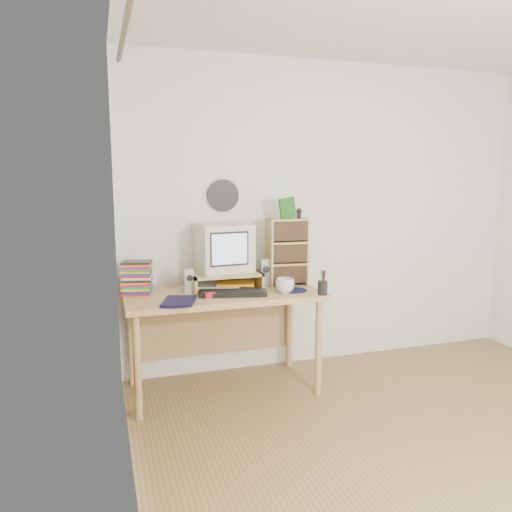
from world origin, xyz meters
TOP-DOWN VIEW (x-y plane):
  - floor at (0.00, 0.00)m, footprint 3.50×3.50m
  - back_wall at (0.00, 1.75)m, footprint 3.50×0.00m
  - left_wall at (-1.75, 0.00)m, footprint 0.00×3.50m
  - curtain at (-1.71, 0.48)m, footprint 0.00×2.20m
  - wall_disc at (-0.93, 1.73)m, footprint 0.25×0.02m
  - desk at (-1.03, 1.44)m, footprint 1.40×0.70m
  - monitor_riser at (-0.98, 1.48)m, footprint 0.52×0.30m
  - crt_monitor at (-0.97, 1.53)m, footprint 0.41×0.41m
  - speaker_left at (-1.27, 1.42)m, footprint 0.07×0.07m
  - speaker_right at (-0.68, 1.46)m, footprint 0.09×0.09m
  - keyboard at (-0.99, 1.25)m, footprint 0.50×0.26m
  - dvd_stack at (-1.62, 1.50)m, footprint 0.23×0.18m
  - cd_rack at (-0.49, 1.47)m, footprint 0.32×0.18m
  - mug at (-0.61, 1.20)m, footprint 0.15×0.15m
  - diary at (-1.48, 1.17)m, footprint 0.30×0.26m
  - mousepad at (-0.52, 1.25)m, footprint 0.25×0.25m
  - pen_cup at (-0.38, 1.07)m, footprint 0.07×0.07m
  - papers at (-0.98, 1.51)m, footprint 0.38×0.32m
  - red_box at (-1.15, 1.22)m, footprint 0.08×0.05m
  - game_box at (-0.50, 1.45)m, footprint 0.13×0.05m
  - webcam at (-0.40, 1.47)m, footprint 0.05×0.05m

SIDE VIEW (x-z plane):
  - floor at x=0.00m, z-range 0.00..0.00m
  - desk at x=-1.03m, z-range 0.24..0.99m
  - mousepad at x=-0.52m, z-range 0.75..0.75m
  - keyboard at x=-0.99m, z-range 0.75..0.78m
  - red_box at x=-1.15m, z-range 0.75..0.79m
  - papers at x=-0.98m, z-range 0.75..0.79m
  - diary at x=-1.48m, z-range 0.75..0.80m
  - mug at x=-0.61m, z-range 0.75..0.86m
  - pen_cup at x=-0.38m, z-range 0.75..0.89m
  - speaker_left at x=-1.27m, z-range 0.75..0.93m
  - monitor_riser at x=-0.98m, z-range 0.78..0.90m
  - speaker_right at x=-0.68m, z-range 0.75..0.96m
  - dvd_stack at x=-1.62m, z-range 0.75..1.03m
  - cd_rack at x=-0.49m, z-range 0.75..1.26m
  - crt_monitor at x=-0.97m, z-range 0.87..1.23m
  - curtain at x=-1.71m, z-range 0.05..2.25m
  - back_wall at x=0.00m, z-range -0.50..3.00m
  - left_wall at x=-1.75m, z-range -0.50..3.00m
  - webcam at x=-0.40m, z-range 1.26..1.34m
  - game_box at x=-0.50m, z-range 1.26..1.42m
  - wall_disc at x=-0.93m, z-range 1.30..1.55m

